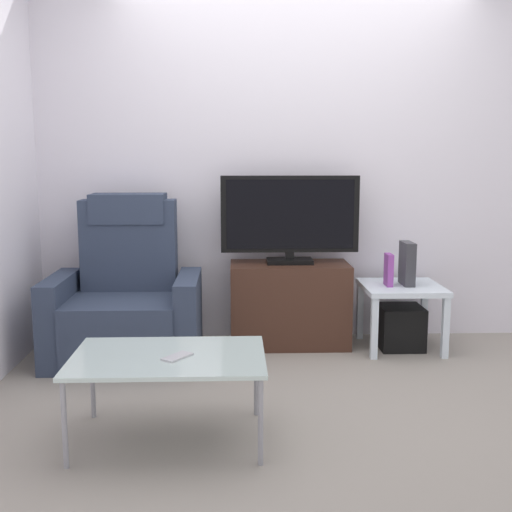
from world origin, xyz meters
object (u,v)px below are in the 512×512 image
(tv_stand, at_px, (289,304))
(side_table, at_px, (401,295))
(television, at_px, (290,217))
(cell_phone, at_px, (177,357))
(book_upright, at_px, (389,270))
(subwoofer_box, at_px, (400,327))
(game_console, at_px, (407,263))
(coffee_table, at_px, (169,360))
(recliner_armchair, at_px, (126,302))

(tv_stand, height_order, side_table, tv_stand)
(television, height_order, cell_phone, television)
(book_upright, bearing_deg, subwoofer_box, 11.31)
(cell_phone, bearing_deg, tv_stand, 104.26)
(side_table, relative_size, book_upright, 2.43)
(television, bearing_deg, cell_phone, -112.71)
(side_table, xyz_separation_m, book_upright, (-0.10, -0.02, 0.18))
(television, bearing_deg, book_upright, -12.15)
(tv_stand, bearing_deg, side_table, -7.81)
(subwoofer_box, distance_m, game_console, 0.45)
(subwoofer_box, xyz_separation_m, coffee_table, (-1.47, -1.40, 0.24))
(tv_stand, height_order, cell_phone, tv_stand)
(book_upright, distance_m, game_console, 0.14)
(subwoofer_box, bearing_deg, game_console, 15.95)
(television, bearing_deg, tv_stand, -90.00)
(television, height_order, coffee_table, television)
(game_console, bearing_deg, book_upright, -167.47)
(side_table, height_order, book_upright, book_upright)
(game_console, bearing_deg, side_table, -164.05)
(game_console, distance_m, cell_phone, 2.06)
(tv_stand, bearing_deg, television, 90.00)
(recliner_armchair, distance_m, book_upright, 1.80)
(tv_stand, distance_m, side_table, 0.78)
(subwoofer_box, distance_m, book_upright, 0.42)
(subwoofer_box, bearing_deg, coffee_table, -136.49)
(coffee_table, distance_m, cell_phone, 0.07)
(television, distance_m, coffee_table, 1.75)
(tv_stand, bearing_deg, book_upright, -10.62)
(subwoofer_box, bearing_deg, cell_phone, -134.72)
(television, distance_m, subwoofer_box, 1.09)
(subwoofer_box, bearing_deg, recliner_armchair, -176.30)
(tv_stand, height_order, book_upright, book_upright)
(book_upright, height_order, cell_phone, book_upright)
(coffee_table, bearing_deg, tv_stand, 65.02)
(subwoofer_box, bearing_deg, side_table, -108.43)
(recliner_armchair, bearing_deg, game_console, 7.78)
(subwoofer_box, height_order, game_console, game_console)
(tv_stand, distance_m, cell_phone, 1.68)
(subwoofer_box, bearing_deg, book_upright, -168.69)
(subwoofer_box, distance_m, cell_phone, 2.04)
(tv_stand, distance_m, coffee_table, 1.66)
(tv_stand, xyz_separation_m, recliner_armchair, (-1.11, -0.23, 0.08))
(subwoofer_box, relative_size, book_upright, 1.34)
(recliner_armchair, height_order, subwoofer_box, recliner_armchair)
(game_console, relative_size, coffee_table, 0.33)
(subwoofer_box, height_order, coffee_table, coffee_table)
(side_table, relative_size, game_console, 1.81)
(tv_stand, distance_m, game_console, 0.87)
(tv_stand, distance_m, book_upright, 0.73)
(tv_stand, bearing_deg, cell_phone, -112.96)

